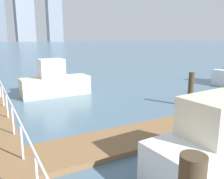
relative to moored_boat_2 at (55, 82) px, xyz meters
The scene contains 5 objects.
ground_plane 2.01m from the moored_boat_2, 92.56° to the left, with size 300.00×300.00×0.00m, color slate.
floating_dock 8.81m from the moored_boat_2, 67.01° to the right, with size 14.02×2.00×0.18m, color olive.
dock_piling_0 8.22m from the moored_boat_2, 46.26° to the right, with size 0.30×0.30×1.85m, color #473826.
moored_boat_2 is the anchor object (origin of this frame).
skyline_tower_3 167.21m from the moored_boat_2, 81.29° to the left, with size 12.09×10.04×32.27m, color gray.
Camera 1 is at (-3.88, 3.35, 3.69)m, focal length 38.30 mm.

